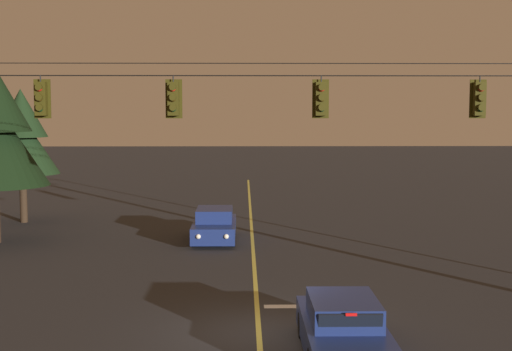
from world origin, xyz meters
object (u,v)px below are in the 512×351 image
object	(u,v)px
traffic_light_left_inner	(173,99)
traffic_light_centre	(321,99)
car_oncoming_lead	(214,226)
tree_verge_far	(22,136)
traffic_light_leftmost	(41,99)
car_waiting_near_lane	(343,329)
traffic_light_right_inner	(480,99)

from	to	relation	value
traffic_light_left_inner	traffic_light_centre	size ratio (longest dim) A/B	1.00
car_oncoming_lead	tree_verge_far	distance (m)	11.59
traffic_light_leftmost	car_oncoming_lead	distance (m)	12.02
car_waiting_near_lane	tree_verge_far	distance (m)	24.01
car_waiting_near_lane	car_oncoming_lead	bearing A→B (deg)	103.53
traffic_light_leftmost	traffic_light_left_inner	world-z (taller)	same
traffic_light_left_inner	tree_verge_far	distance (m)	17.50
traffic_light_centre	traffic_light_right_inner	distance (m)	4.58
traffic_light_leftmost	traffic_light_right_inner	bearing A→B (deg)	0.00
traffic_light_left_inner	car_waiting_near_lane	world-z (taller)	traffic_light_left_inner
traffic_light_left_inner	traffic_light_leftmost	bearing A→B (deg)	180.00
traffic_light_left_inner	traffic_light_right_inner	bearing A→B (deg)	0.00
car_waiting_near_lane	car_oncoming_lead	size ratio (longest dim) A/B	0.98
traffic_light_leftmost	traffic_light_left_inner	distance (m)	3.78
traffic_light_centre	car_waiting_near_lane	xyz separation A→B (m)	(0.02, -4.76, -5.29)
traffic_light_centre	car_waiting_near_lane	distance (m)	7.12
tree_verge_far	car_oncoming_lead	bearing A→B (deg)	-28.04
traffic_light_left_inner	traffic_light_centre	xyz separation A→B (m)	(4.24, 0.00, 0.00)
car_waiting_near_lane	tree_verge_far	world-z (taller)	tree_verge_far
traffic_light_left_inner	car_oncoming_lead	world-z (taller)	traffic_light_left_inner
traffic_light_centre	car_waiting_near_lane	world-z (taller)	traffic_light_centre
traffic_light_left_inner	traffic_light_right_inner	distance (m)	8.82
car_oncoming_lead	traffic_light_right_inner	bearing A→B (deg)	-50.52
traffic_light_leftmost	car_oncoming_lead	size ratio (longest dim) A/B	0.28
traffic_light_centre	car_oncoming_lead	xyz separation A→B (m)	(-3.48, 9.79, -5.29)
traffic_light_centre	car_oncoming_lead	bearing A→B (deg)	109.58
traffic_light_left_inner	car_oncoming_lead	distance (m)	11.15
traffic_light_leftmost	car_oncoming_lead	xyz separation A→B (m)	(4.54, 9.79, -5.29)
car_waiting_near_lane	traffic_light_right_inner	bearing A→B (deg)	46.25
traffic_light_left_inner	car_oncoming_lead	size ratio (longest dim) A/B	0.28
traffic_light_right_inner	car_oncoming_lead	xyz separation A→B (m)	(-8.06, 9.79, -5.29)
traffic_light_leftmost	car_waiting_near_lane	xyz separation A→B (m)	(8.04, -4.76, -5.29)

